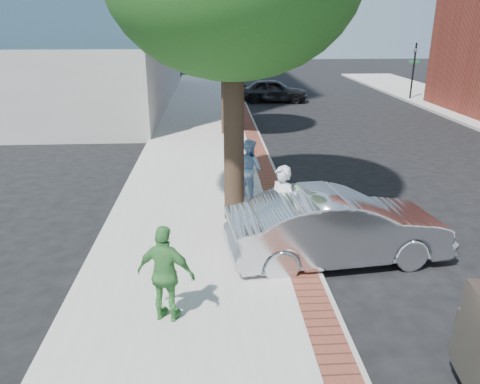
{
  "coord_description": "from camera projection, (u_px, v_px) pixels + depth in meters",
  "views": [
    {
      "loc": [
        -1.14,
        -9.68,
        5.1
      ],
      "look_at": [
        -0.5,
        0.98,
        1.2
      ],
      "focal_mm": 35.0,
      "sensor_mm": 36.0,
      "label": 1
    }
  ],
  "objects": [
    {
      "name": "curb",
      "position": [
        268.0,
        157.0,
        18.43
      ],
      "size": [
        0.1,
        60.0,
        0.15
      ],
      "primitive_type": "cube",
      "color": "gray",
      "rests_on": "ground"
    },
    {
      "name": "person_green",
      "position": [
        166.0,
        274.0,
        7.99
      ],
      "size": [
        1.12,
        0.73,
        1.78
      ],
      "primitive_type": "imported",
      "rotation": [
        0.0,
        0.0,
        2.83
      ],
      "color": "#418D40",
      "rests_on": "sidewalk"
    },
    {
      "name": "office_base",
      "position": [
        27.0,
        73.0,
        30.1
      ],
      "size": [
        18.2,
        22.2,
        4.0
      ],
      "primitive_type": "cube",
      "color": "gray",
      "rests_on": "ground"
    },
    {
      "name": "bg_car",
      "position": [
        273.0,
        91.0,
        31.29
      ],
      "size": [
        4.67,
        2.31,
        1.53
      ],
      "primitive_type": "imported",
      "rotation": [
        0.0,
        0.0,
        1.45
      ],
      "color": "black",
      "rests_on": "ground"
    },
    {
      "name": "person_gray",
      "position": [
        282.0,
        208.0,
        10.62
      ],
      "size": [
        0.81,
        0.85,
        1.95
      ],
      "primitive_type": "imported",
      "rotation": [
        0.0,
        0.0,
        -0.89
      ],
      "color": "#BBBBC0",
      "rests_on": "sidewalk"
    },
    {
      "name": "signal_near",
      "position": [
        242.0,
        68.0,
        30.8
      ],
      "size": [
        0.7,
        0.15,
        3.8
      ],
      "color": "black",
      "rests_on": "ground"
    },
    {
      "name": "tree_far",
      "position": [
        225.0,
        17.0,
        20.3
      ],
      "size": [
        4.8,
        4.8,
        7.14
      ],
      "color": "black",
      "rests_on": "sidewalk"
    },
    {
      "name": "signal_far",
      "position": [
        414.0,
        67.0,
        31.46
      ],
      "size": [
        0.7,
        0.15,
        3.8
      ],
      "color": "black",
      "rests_on": "ground"
    },
    {
      "name": "person_officer",
      "position": [
        249.0,
        168.0,
        13.79
      ],
      "size": [
        1.06,
        1.08,
        1.76
      ],
      "primitive_type": "imported",
      "rotation": [
        0.0,
        0.0,
        2.26
      ],
      "color": "#8CB3D9",
      "rests_on": "sidewalk"
    },
    {
      "name": "brick_strip",
      "position": [
        260.0,
        155.0,
        18.38
      ],
      "size": [
        0.6,
        60.0,
        0.01
      ],
      "primitive_type": "cube",
      "color": "brown",
      "rests_on": "sidewalk"
    },
    {
      "name": "ground",
      "position": [
        264.0,
        254.0,
        10.89
      ],
      "size": [
        120.0,
        120.0,
        0.0
      ],
      "primitive_type": "plane",
      "color": "black",
      "rests_on": "ground"
    },
    {
      "name": "parking_meter",
      "position": [
        296.0,
        204.0,
        10.62
      ],
      "size": [
        0.12,
        0.32,
        1.47
      ],
      "color": "gray",
      "rests_on": "sidewalk"
    },
    {
      "name": "sidewalk",
      "position": [
        204.0,
        158.0,
        18.28
      ],
      "size": [
        5.0,
        60.0,
        0.15
      ],
      "primitive_type": "cube",
      "color": "#9E9991",
      "rests_on": "ground"
    },
    {
      "name": "sedan_silver",
      "position": [
        338.0,
        227.0,
        10.38
      ],
      "size": [
        5.08,
        2.28,
        1.62
      ],
      "primitive_type": "imported",
      "rotation": [
        0.0,
        0.0,
        1.69
      ],
      "color": "#B9BBC1",
      "rests_on": "ground"
    }
  ]
}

